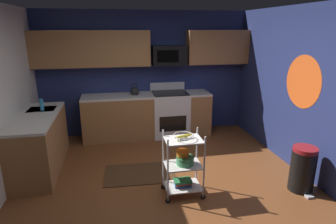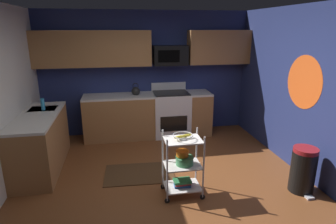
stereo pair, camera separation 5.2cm
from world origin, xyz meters
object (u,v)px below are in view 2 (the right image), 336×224
(mixing_bowl_large, at_px, (185,160))
(kettle, at_px, (136,91))
(oven_range, at_px, (171,113))
(book_stack, at_px, (182,183))
(microwave, at_px, (170,55))
(fruit_bowl, at_px, (183,136))
(rolling_cart, at_px, (182,165))
(mixing_bowl_small, at_px, (182,153))
(dish_soap_bottle, at_px, (43,104))
(trash_can, at_px, (303,170))

(mixing_bowl_large, bearing_deg, kettle, 101.76)
(mixing_bowl_large, bearing_deg, oven_range, 83.73)
(kettle, bearing_deg, mixing_bowl_large, -78.24)
(book_stack, bearing_deg, mixing_bowl_large, -0.00)
(microwave, distance_m, fruit_bowl, 2.58)
(microwave, height_order, rolling_cart, microwave)
(mixing_bowl_small, height_order, dish_soap_bottle, dish_soap_bottle)
(fruit_bowl, xyz_separation_m, dish_soap_bottle, (-2.07, 1.47, 0.14))
(rolling_cart, xyz_separation_m, dish_soap_bottle, (-2.07, 1.47, 0.57))
(mixing_bowl_large, relative_size, trash_can, 0.38)
(fruit_bowl, bearing_deg, kettle, 101.07)
(fruit_bowl, bearing_deg, oven_range, 83.03)
(microwave, height_order, mixing_bowl_small, microwave)
(oven_range, height_order, dish_soap_bottle, dish_soap_bottle)
(oven_range, xyz_separation_m, fruit_bowl, (-0.28, -2.33, 0.40))
(microwave, bearing_deg, mixing_bowl_large, -95.99)
(trash_can, bearing_deg, mixing_bowl_small, 171.93)
(microwave, bearing_deg, dish_soap_bottle, -157.88)
(oven_range, bearing_deg, book_stack, -96.97)
(rolling_cart, distance_m, fruit_bowl, 0.42)
(oven_range, bearing_deg, microwave, 90.26)
(mixing_bowl_small, xyz_separation_m, kettle, (-0.46, 2.30, 0.38))
(oven_range, relative_size, microwave, 1.57)
(dish_soap_bottle, bearing_deg, trash_can, -24.16)
(oven_range, bearing_deg, dish_soap_bottle, -160.11)
(fruit_bowl, height_order, kettle, kettle)
(book_stack, xyz_separation_m, kettle, (-0.45, 2.32, 0.82))
(book_stack, relative_size, dish_soap_bottle, 1.20)
(rolling_cart, distance_m, mixing_bowl_large, 0.07)
(oven_range, height_order, microwave, microwave)
(fruit_bowl, distance_m, trash_can, 1.80)
(fruit_bowl, relative_size, trash_can, 0.41)
(book_stack, height_order, kettle, kettle)
(fruit_bowl, distance_m, kettle, 2.37)
(fruit_bowl, xyz_separation_m, mixing_bowl_small, (0.00, 0.02, -0.26))
(microwave, relative_size, rolling_cart, 0.77)
(book_stack, distance_m, trash_can, 1.72)
(oven_range, height_order, fruit_bowl, oven_range)
(microwave, xyz_separation_m, fruit_bowl, (-0.28, -2.43, -0.82))
(rolling_cart, relative_size, book_stack, 3.80)
(mixing_bowl_large, bearing_deg, mixing_bowl_small, 138.31)
(oven_range, height_order, mixing_bowl_small, oven_range)
(microwave, xyz_separation_m, rolling_cart, (-0.28, -2.43, -1.25))
(fruit_bowl, relative_size, book_stack, 1.13)
(fruit_bowl, relative_size, mixing_bowl_large, 1.08)
(rolling_cart, height_order, fruit_bowl, rolling_cart)
(oven_range, bearing_deg, fruit_bowl, -96.97)
(rolling_cart, relative_size, trash_can, 1.39)
(mixing_bowl_large, relative_size, mixing_bowl_small, 1.38)
(kettle, bearing_deg, dish_soap_bottle, -152.30)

